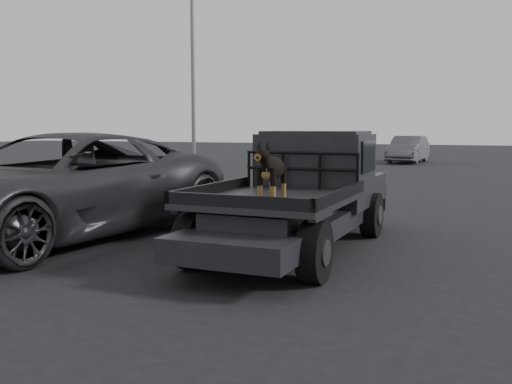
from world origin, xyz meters
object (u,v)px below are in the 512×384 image
at_px(parked_suv, 59,185).
at_px(dog, 272,173).
at_px(distant_car_a, 408,149).
at_px(flatbed_ute, 296,220).

bearing_deg(parked_suv, dog, -5.47).
xyz_separation_m(parked_suv, distant_car_a, (2.17, 23.89, -0.17)).
relative_size(flatbed_ute, distant_car_a, 1.25).
distance_m(parked_suv, distant_car_a, 23.99).
relative_size(flatbed_ute, dog, 7.30).
bearing_deg(distant_car_a, flatbed_ute, -82.30).
xyz_separation_m(flatbed_ute, dog, (0.21, -1.52, 0.83)).
bearing_deg(parked_suv, flatbed_ute, 15.44).
bearing_deg(dog, distant_car_a, 94.72).
bearing_deg(parked_suv, distant_car_a, 90.83).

